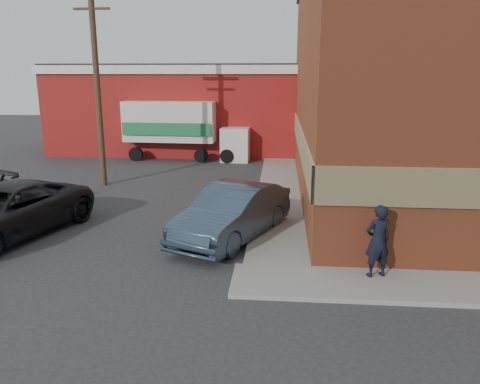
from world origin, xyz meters
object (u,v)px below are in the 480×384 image
(suv_a, at_px, (3,212))
(sedan, at_px, (233,213))
(man, at_px, (378,241))
(box_truck, at_px, (182,126))
(brick_building, at_px, (473,82))
(warehouse, at_px, (183,107))
(utility_pole, at_px, (97,80))

(suv_a, bearing_deg, sedan, 20.51)
(man, distance_m, box_truck, 18.43)
(brick_building, height_order, box_truck, brick_building)
(sedan, height_order, suv_a, sedan)
(brick_building, bearing_deg, man, -119.87)
(warehouse, relative_size, sedan, 3.22)
(suv_a, relative_size, box_truck, 0.84)
(utility_pole, height_order, sedan, utility_pole)
(man, height_order, sedan, man)
(man, distance_m, suv_a, 11.26)
(utility_pole, relative_size, man, 4.89)
(warehouse, distance_m, box_truck, 4.19)
(suv_a, bearing_deg, warehouse, 100.00)
(sedan, bearing_deg, brick_building, 59.17)
(man, xyz_separation_m, box_truck, (-8.27, 16.45, 0.95))
(warehouse, bearing_deg, brick_building, -37.20)
(brick_building, xyz_separation_m, man, (-5.44, -9.47, -3.64))
(sedan, bearing_deg, suv_a, -152.24)
(box_truck, bearing_deg, suv_a, -98.52)
(brick_building, xyz_separation_m, sedan, (-9.30, -6.69, -3.85))
(man, bearing_deg, sedan, -54.94)
(man, bearing_deg, warehouse, -85.29)
(man, height_order, suv_a, man)
(brick_building, relative_size, utility_pole, 2.03)
(brick_building, xyz_separation_m, box_truck, (-13.71, 6.97, -2.69))
(utility_pole, relative_size, suv_a, 1.51)
(warehouse, distance_m, man, 22.46)
(suv_a, bearing_deg, box_truck, 95.18)
(man, xyz_separation_m, suv_a, (-11.03, 2.24, -0.21))
(sedan, height_order, box_truck, box_truck)
(sedan, bearing_deg, box_truck, 131.32)
(warehouse, xyz_separation_m, box_truck, (0.79, -4.03, -0.82))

